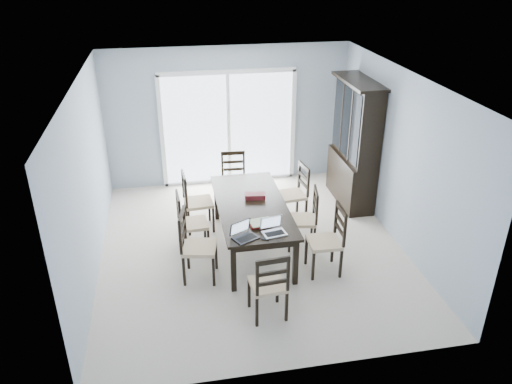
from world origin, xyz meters
TOP-DOWN VIEW (x-y plane):
  - floor at (0.00, 0.00)m, footprint 5.00×5.00m
  - ceiling at (0.00, 0.00)m, footprint 5.00×5.00m
  - back_wall at (0.00, 2.50)m, footprint 4.50×0.02m
  - wall_left at (-2.25, 0.00)m, footprint 0.02×5.00m
  - wall_right at (2.25, 0.00)m, footprint 0.02×5.00m
  - balcony at (0.00, 3.50)m, footprint 4.50×2.00m
  - railing at (0.00, 4.50)m, footprint 4.50×0.06m
  - dining_table at (0.00, 0.00)m, footprint 1.00×2.20m
  - china_hutch at (2.02, 1.25)m, footprint 0.50×1.38m
  - sliding_door at (0.00, 2.48)m, footprint 2.52×0.05m
  - chair_left_near at (-0.92, -0.59)m, footprint 0.53×0.52m
  - chair_left_mid at (-0.95, 0.10)m, footprint 0.45×0.44m
  - chair_left_far at (-0.83, 0.74)m, footprint 0.47×0.46m
  - chair_right_near at (0.98, -0.78)m, footprint 0.46×0.44m
  - chair_right_mid at (0.84, -0.09)m, footprint 0.49×0.48m
  - chair_right_far at (0.90, 0.76)m, footprint 0.49×0.47m
  - chair_end_near at (-0.07, -1.64)m, footprint 0.45×0.46m
  - chair_end_far at (-0.06, 1.49)m, footprint 0.45×0.46m
  - laptop_dark at (-0.24, -0.93)m, footprint 0.38×0.33m
  - laptop_silver at (0.15, -0.89)m, footprint 0.34×0.26m
  - book_stack at (0.01, -0.62)m, footprint 0.32×0.26m
  - cell_phone at (0.01, -1.00)m, footprint 0.12×0.09m
  - game_box at (0.08, 0.18)m, footprint 0.32×0.19m
  - hot_tub at (-0.29, 3.48)m, footprint 2.07×1.88m

SIDE VIEW (x-z plane):
  - balcony at x=0.00m, z-range -0.10..0.00m
  - floor at x=0.00m, z-range 0.00..0.00m
  - hot_tub at x=-0.29m, z-range 0.00..1.01m
  - railing at x=0.00m, z-range 0.00..1.10m
  - chair_left_mid at x=-0.95m, z-range 0.03..1.13m
  - chair_right_mid at x=0.84m, z-range 0.03..1.13m
  - chair_end_near at x=-0.07m, z-range 0.03..1.13m
  - chair_end_far at x=-0.06m, z-range 0.03..1.15m
  - chair_right_far at x=0.90m, z-range 0.03..1.16m
  - chair_left_far at x=-0.83m, z-range 0.03..1.18m
  - chair_right_near at x=0.98m, z-range 0.03..1.19m
  - chair_left_near at x=-0.92m, z-range 0.03..1.21m
  - dining_table at x=0.00m, z-range 0.30..1.05m
  - cell_phone at x=0.01m, z-range 0.75..0.76m
  - book_stack at x=0.01m, z-range 0.75..0.80m
  - game_box at x=0.08m, z-range 0.75..0.83m
  - laptop_silver at x=0.15m, z-range 0.70..0.91m
  - laptop_dark at x=-0.24m, z-range 0.70..0.91m
  - china_hutch at x=2.02m, z-range -0.03..2.17m
  - sliding_door at x=0.00m, z-range 0.00..2.18m
  - back_wall at x=0.00m, z-range 0.00..2.60m
  - wall_left at x=-2.25m, z-range 0.00..2.60m
  - wall_right at x=2.25m, z-range 0.00..2.60m
  - ceiling at x=0.00m, z-range 2.60..2.60m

